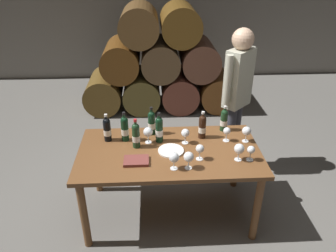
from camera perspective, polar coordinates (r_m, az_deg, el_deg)
name	(u,v)px	position (r m, az deg, el deg)	size (l,w,h in m)	color
ground_plane	(169,211)	(3.50, 0.18, -14.77)	(14.00, 14.00, 0.00)	#66635E
cellar_back_wall	(157,7)	(6.81, -1.93, 20.27)	(10.00, 0.24, 2.80)	gray
barrel_stack	(160,65)	(5.41, -1.39, 10.61)	(2.49, 0.90, 1.69)	brown
dining_table	(169,158)	(3.08, 0.20, -5.73)	(1.70, 0.90, 0.76)	brown
wine_bottle_0	(224,120)	(3.35, 9.84, 1.09)	(0.07, 0.07, 0.28)	#19381E
wine_bottle_1	(202,126)	(3.19, 6.06, -0.07)	(0.07, 0.07, 0.29)	black
wine_bottle_2	(159,129)	(3.10, -1.56, -0.58)	(0.07, 0.07, 0.31)	black
wine_bottle_3	(136,135)	(3.03, -5.66, -1.61)	(0.07, 0.07, 0.30)	#19381E
wine_bottle_4	(152,122)	(3.24, -2.91, 0.63)	(0.07, 0.07, 0.30)	black
wine_bottle_5	(125,128)	(3.15, -7.62, -0.42)	(0.07, 0.07, 0.31)	black
wine_bottle_6	(107,129)	(3.18, -10.67, -0.55)	(0.07, 0.07, 0.29)	black
wine_glass_0	(239,149)	(2.91, 12.43, -3.98)	(0.09, 0.09, 0.16)	white
wine_glass_1	(174,158)	(2.73, 1.06, -5.61)	(0.09, 0.09, 0.16)	white
wine_glass_2	(185,133)	(3.09, 3.08, -1.30)	(0.08, 0.08, 0.15)	white
wine_glass_3	(148,132)	(3.09, -3.53, -1.10)	(0.09, 0.09, 0.16)	white
wine_glass_4	(200,149)	(2.87, 5.65, -4.09)	(0.08, 0.08, 0.15)	white
wine_glass_5	(227,132)	(3.17, 10.33, -0.97)	(0.07, 0.07, 0.15)	white
wine_glass_6	(247,131)	(3.20, 13.67, -0.92)	(0.09, 0.09, 0.16)	white
wine_glass_7	(189,157)	(2.74, 3.67, -5.50)	(0.09, 0.09, 0.16)	white
wine_glass_8	(251,150)	(2.93, 14.41, -4.18)	(0.07, 0.07, 0.14)	white
tasting_notebook	(136,161)	(2.88, -5.61, -6.13)	(0.22, 0.16, 0.03)	brown
serving_plate	(171,151)	(3.01, 0.52, -4.36)	(0.24, 0.24, 0.01)	white
sommelier_presenting	(237,90)	(3.68, 12.13, 6.29)	(0.38, 0.36, 1.72)	#383842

